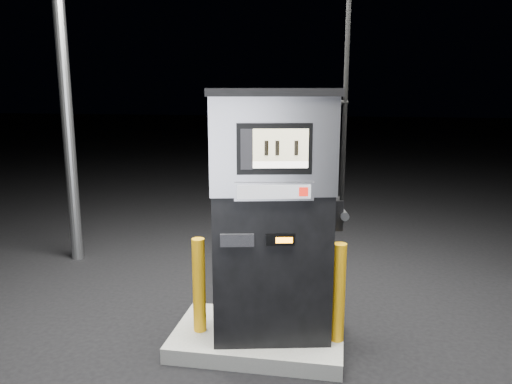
# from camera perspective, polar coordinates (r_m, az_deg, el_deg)

# --- Properties ---
(ground) EXTENTS (80.00, 80.00, 0.00)m
(ground) POSITION_cam_1_polar(r_m,az_deg,el_deg) (5.01, 0.28, -17.05)
(ground) COLOR black
(ground) RESTS_ON ground
(pump_island) EXTENTS (1.60, 1.00, 0.15)m
(pump_island) POSITION_cam_1_polar(r_m,az_deg,el_deg) (4.97, 0.28, -16.29)
(pump_island) COLOR slate
(pump_island) RESTS_ON ground
(fuel_dispenser) EXTENTS (1.31, 0.89, 4.70)m
(fuel_dispenser) POSITION_cam_1_polar(r_m,az_deg,el_deg) (4.48, 1.83, -2.46)
(fuel_dispenser) COLOR black
(fuel_dispenser) RESTS_ON pump_island
(bollard_left) EXTENTS (0.15, 0.15, 0.91)m
(bollard_left) POSITION_cam_1_polar(r_m,az_deg,el_deg) (4.78, -6.52, -10.55)
(bollard_left) COLOR #FFAE0E
(bollard_left) RESTS_ON pump_island
(bollard_right) EXTENTS (0.14, 0.14, 0.92)m
(bollard_right) POSITION_cam_1_polar(r_m,az_deg,el_deg) (4.64, 9.40, -11.28)
(bollard_right) COLOR #FFAE0E
(bollard_right) RESTS_ON pump_island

